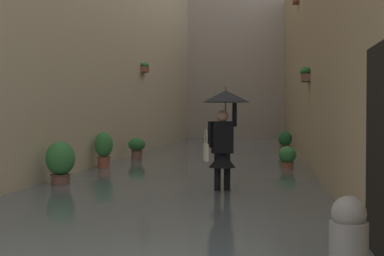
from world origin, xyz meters
TOP-DOWN VIEW (x-y plane):
  - ground_plane at (0.00, -14.64)m, footprint 73.19×73.19m
  - flood_water at (0.00, -14.64)m, footprint 6.47×35.28m
  - building_facade_left at (-3.74, -14.63)m, footprint 2.04×33.28m
  - building_facade_far at (0.00, -30.18)m, footprint 9.27×1.80m
  - person_wading at (-0.94, -7.19)m, footprint 0.89×0.89m
  - potted_plant_mid_left at (-2.29, -11.47)m, footprint 0.47×0.47m
  - potted_plant_far_right at (2.52, -11.10)m, footprint 0.48×0.48m
  - potted_plant_mid_right at (2.40, -7.70)m, footprint 0.59×0.59m
  - potted_plant_far_left at (-2.48, -18.21)m, footprint 0.52×0.52m
  - potted_plant_near_right at (2.31, -13.94)m, footprint 0.54×0.54m
  - mooring_bollard at (-2.34, -1.53)m, footprint 0.30×0.30m

SIDE VIEW (x-z plane):
  - ground_plane at x=0.00m, z-range 0.00..0.00m
  - flood_water at x=0.00m, z-range 0.00..0.09m
  - potted_plant_mid_left at x=-2.29m, z-range 0.05..0.73m
  - mooring_bollard at x=-2.34m, z-range 0.00..0.86m
  - potted_plant_near_right at x=2.31m, z-range 0.07..0.84m
  - potted_plant_far_left at x=-2.48m, z-range 0.04..0.90m
  - potted_plant_mid_right at x=2.40m, z-range 0.07..1.02m
  - potted_plant_far_right at x=2.52m, z-range 0.07..1.11m
  - person_wading at x=-0.94m, z-range 0.33..2.35m
  - building_facade_left at x=-3.74m, z-range 0.00..8.05m
  - building_facade_far at x=0.00m, z-range 0.00..13.51m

